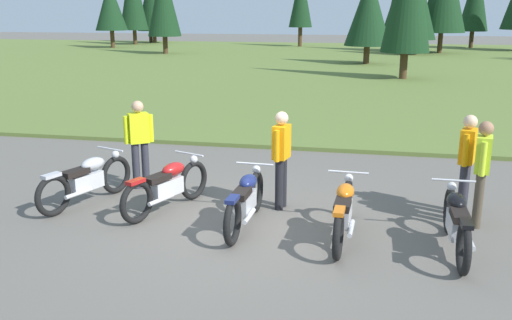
{
  "coord_description": "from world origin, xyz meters",
  "views": [
    {
      "loc": [
        1.77,
        -7.98,
        3.27
      ],
      "look_at": [
        0.0,
        0.6,
        0.9
      ],
      "focal_mm": 38.93,
      "sensor_mm": 36.0,
      "label": 1
    }
  ],
  "objects_px": {
    "motorcycle_navy": "(246,200)",
    "rider_near_row_end": "(139,139)",
    "motorcycle_black": "(457,222)",
    "rider_checking_bike": "(467,159)",
    "motorcycle_orange": "(344,211)",
    "rider_in_hivis_vest": "(482,168)",
    "motorcycle_silver": "(87,179)",
    "rider_with_back_turned": "(281,154)",
    "motorcycle_red": "(167,185)"
  },
  "relations": [
    {
      "from": "motorcycle_navy",
      "to": "rider_near_row_end",
      "type": "bearing_deg",
      "value": 147.27
    },
    {
      "from": "motorcycle_silver",
      "to": "rider_checking_bike",
      "type": "relative_size",
      "value": 1.2
    },
    {
      "from": "rider_in_hivis_vest",
      "to": "motorcycle_red",
      "type": "bearing_deg",
      "value": -176.5
    },
    {
      "from": "rider_near_row_end",
      "to": "rider_in_hivis_vest",
      "type": "height_order",
      "value": "same"
    },
    {
      "from": "motorcycle_red",
      "to": "rider_checking_bike",
      "type": "bearing_deg",
      "value": 9.4
    },
    {
      "from": "rider_near_row_end",
      "to": "rider_checking_bike",
      "type": "bearing_deg",
      "value": -2.65
    },
    {
      "from": "motorcycle_navy",
      "to": "rider_with_back_turned",
      "type": "distance_m",
      "value": 1.15
    },
    {
      "from": "rider_checking_bike",
      "to": "motorcycle_silver",
      "type": "bearing_deg",
      "value": -173.06
    },
    {
      "from": "rider_with_back_turned",
      "to": "motorcycle_orange",
      "type": "bearing_deg",
      "value": -45.49
    },
    {
      "from": "motorcycle_red",
      "to": "motorcycle_silver",
      "type": "bearing_deg",
      "value": 178.8
    },
    {
      "from": "motorcycle_silver",
      "to": "rider_with_back_turned",
      "type": "bearing_deg",
      "value": 7.84
    },
    {
      "from": "motorcycle_silver",
      "to": "motorcycle_black",
      "type": "xyz_separation_m",
      "value": [
        6.0,
        -0.79,
        0.0
      ]
    },
    {
      "from": "motorcycle_silver",
      "to": "motorcycle_red",
      "type": "height_order",
      "value": "same"
    },
    {
      "from": "rider_checking_bike",
      "to": "motorcycle_orange",
      "type": "bearing_deg",
      "value": -142.43
    },
    {
      "from": "motorcycle_navy",
      "to": "motorcycle_orange",
      "type": "relative_size",
      "value": 1.0
    },
    {
      "from": "motorcycle_red",
      "to": "rider_with_back_turned",
      "type": "relative_size",
      "value": 1.19
    },
    {
      "from": "motorcycle_red",
      "to": "motorcycle_black",
      "type": "xyz_separation_m",
      "value": [
        4.52,
        -0.76,
        0.0
      ]
    },
    {
      "from": "motorcycle_orange",
      "to": "rider_checking_bike",
      "type": "relative_size",
      "value": 1.26
    },
    {
      "from": "motorcycle_navy",
      "to": "motorcycle_orange",
      "type": "height_order",
      "value": "same"
    },
    {
      "from": "rider_in_hivis_vest",
      "to": "motorcycle_black",
      "type": "bearing_deg",
      "value": -113.57
    },
    {
      "from": "motorcycle_orange",
      "to": "rider_checking_bike",
      "type": "height_order",
      "value": "rider_checking_bike"
    },
    {
      "from": "motorcycle_red",
      "to": "motorcycle_orange",
      "type": "height_order",
      "value": "same"
    },
    {
      "from": "motorcycle_silver",
      "to": "rider_checking_bike",
      "type": "distance_m",
      "value": 6.39
    },
    {
      "from": "motorcycle_silver",
      "to": "motorcycle_navy",
      "type": "relative_size",
      "value": 0.95
    },
    {
      "from": "rider_in_hivis_vest",
      "to": "motorcycle_silver",
      "type": "bearing_deg",
      "value": -177.58
    },
    {
      "from": "motorcycle_silver",
      "to": "rider_in_hivis_vest",
      "type": "distance_m",
      "value": 6.49
    },
    {
      "from": "motorcycle_silver",
      "to": "rider_near_row_end",
      "type": "height_order",
      "value": "rider_near_row_end"
    },
    {
      "from": "motorcycle_red",
      "to": "rider_checking_bike",
      "type": "distance_m",
      "value": 4.93
    },
    {
      "from": "motorcycle_navy",
      "to": "rider_with_back_turned",
      "type": "xyz_separation_m",
      "value": [
        0.4,
        0.95,
        0.51
      ]
    },
    {
      "from": "motorcycle_silver",
      "to": "motorcycle_navy",
      "type": "distance_m",
      "value": 2.98
    },
    {
      "from": "motorcycle_black",
      "to": "rider_in_hivis_vest",
      "type": "height_order",
      "value": "rider_in_hivis_vest"
    },
    {
      "from": "motorcycle_navy",
      "to": "motorcycle_black",
      "type": "distance_m",
      "value": 3.08
    },
    {
      "from": "rider_checking_bike",
      "to": "rider_with_back_turned",
      "type": "bearing_deg",
      "value": -174.07
    },
    {
      "from": "motorcycle_black",
      "to": "motorcycle_orange",
      "type": "bearing_deg",
      "value": 175.62
    },
    {
      "from": "motorcycle_navy",
      "to": "motorcycle_red",
      "type": "bearing_deg",
      "value": 162.38
    },
    {
      "from": "motorcycle_red",
      "to": "motorcycle_black",
      "type": "height_order",
      "value": "same"
    },
    {
      "from": "motorcycle_orange",
      "to": "rider_with_back_turned",
      "type": "xyz_separation_m",
      "value": [
        -1.11,
        1.13,
        0.51
      ]
    },
    {
      "from": "rider_with_back_turned",
      "to": "rider_checking_bike",
      "type": "bearing_deg",
      "value": 5.93
    },
    {
      "from": "motorcycle_black",
      "to": "rider_checking_bike",
      "type": "distance_m",
      "value": 1.67
    },
    {
      "from": "motorcycle_orange",
      "to": "rider_checking_bike",
      "type": "distance_m",
      "value": 2.42
    },
    {
      "from": "motorcycle_navy",
      "to": "motorcycle_orange",
      "type": "xyz_separation_m",
      "value": [
        1.51,
        -0.18,
        0.0
      ]
    },
    {
      "from": "motorcycle_black",
      "to": "motorcycle_red",
      "type": "bearing_deg",
      "value": 170.44
    },
    {
      "from": "motorcycle_navy",
      "to": "rider_near_row_end",
      "type": "xyz_separation_m",
      "value": [
        -2.38,
        1.53,
        0.51
      ]
    },
    {
      "from": "motorcycle_navy",
      "to": "motorcycle_black",
      "type": "height_order",
      "value": "same"
    },
    {
      "from": "rider_checking_bike",
      "to": "rider_in_hivis_vest",
      "type": "bearing_deg",
      "value": -73.58
    },
    {
      "from": "motorcycle_black",
      "to": "rider_with_back_turned",
      "type": "relative_size",
      "value": 1.26
    },
    {
      "from": "motorcycle_red",
      "to": "rider_in_hivis_vest",
      "type": "height_order",
      "value": "rider_in_hivis_vest"
    },
    {
      "from": "motorcycle_orange",
      "to": "rider_in_hivis_vest",
      "type": "bearing_deg",
      "value": 25.08
    },
    {
      "from": "rider_checking_bike",
      "to": "rider_near_row_end",
      "type": "bearing_deg",
      "value": 177.35
    },
    {
      "from": "motorcycle_silver",
      "to": "motorcycle_black",
      "type": "distance_m",
      "value": 6.05
    }
  ]
}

